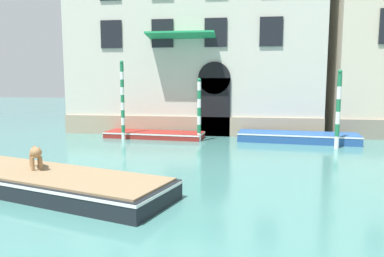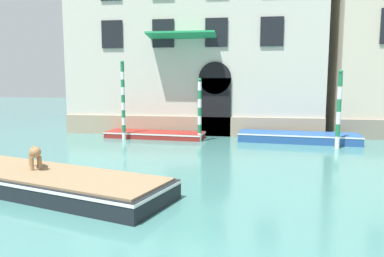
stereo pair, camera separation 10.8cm
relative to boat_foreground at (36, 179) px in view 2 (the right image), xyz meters
The scene contains 7 objects.
boat_foreground is the anchor object (origin of this frame).
dog_on_deck 0.81m from the boat_foreground, 117.26° to the left, with size 0.75×0.98×0.75m.
boat_moored_near_palazzo 10.48m from the boat_foreground, 83.72° to the left, with size 5.76×2.16×0.36m.
boat_moored_far 13.57m from the boat_foreground, 47.88° to the left, with size 6.43×2.38×0.50m.
mooring_pole_0 13.68m from the boat_foreground, 37.92° to the left, with size 0.22×0.22×3.81m.
mooring_pole_1 9.61m from the boat_foreground, 92.21° to the left, with size 0.21×0.21×4.35m.
mooring_pole_2 10.38m from the boat_foreground, 68.02° to the left, with size 0.21×0.21×3.41m.
Camera 2 is at (7.16, -3.01, 3.37)m, focal length 35.00 mm.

